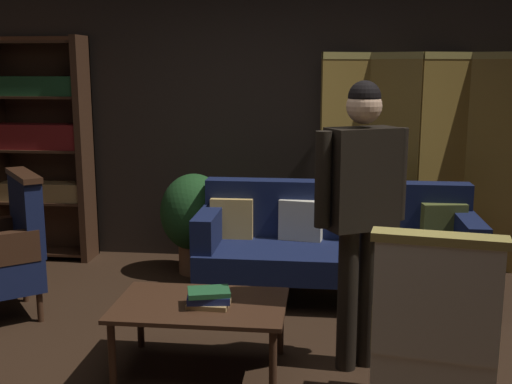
{
  "coord_description": "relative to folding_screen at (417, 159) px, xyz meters",
  "views": [
    {
      "loc": [
        0.46,
        -3.3,
        1.77
      ],
      "look_at": [
        0.0,
        0.8,
        0.95
      ],
      "focal_mm": 44.0,
      "sensor_mm": 36.0,
      "label": 1
    }
  ],
  "objects": [
    {
      "name": "ground_plane",
      "position": [
        -1.26,
        -2.25,
        -0.99
      ],
      "size": [
        10.0,
        10.0,
        0.0
      ],
      "primitive_type": "plane",
      "color": "black"
    },
    {
      "name": "coffee_table",
      "position": [
        -1.51,
        -2.14,
        -0.61
      ],
      "size": [
        1.0,
        0.64,
        0.42
      ],
      "color": "#382114",
      "rests_on": "ground_plane"
    },
    {
      "name": "book_navy_cloth",
      "position": [
        -1.45,
        -2.18,
        -0.52
      ],
      "size": [
        0.27,
        0.19,
        0.04
      ],
      "primitive_type": "cube",
      "rotation": [
        0.0,
        0.0,
        0.15
      ],
      "color": "navy",
      "rests_on": "book_tan_leather"
    },
    {
      "name": "velvet_couch",
      "position": [
        -0.71,
        -0.79,
        -0.53
      ],
      "size": [
        2.12,
        0.78,
        0.88
      ],
      "color": "#382114",
      "rests_on": "ground_plane"
    },
    {
      "name": "bookshelf",
      "position": [
        -3.41,
        -0.06,
        0.08
      ],
      "size": [
        0.9,
        0.32,
        2.05
      ],
      "color": "#382114",
      "rests_on": "ground_plane"
    },
    {
      "name": "folding_screen",
      "position": [
        0.0,
        0.0,
        0.0
      ],
      "size": [
        1.71,
        0.23,
        1.9
      ],
      "color": "olive",
      "rests_on": "ground_plane"
    },
    {
      "name": "book_green_cloth",
      "position": [
        -1.45,
        -2.18,
        -0.48
      ],
      "size": [
        0.27,
        0.22,
        0.03
      ],
      "primitive_type": "cube",
      "rotation": [
        0.0,
        0.0,
        0.25
      ],
      "color": "#1E4C28",
      "rests_on": "book_navy_cloth"
    },
    {
      "name": "potted_plant",
      "position": [
        -1.92,
        -0.36,
        -0.48
      ],
      "size": [
        0.58,
        0.58,
        0.88
      ],
      "color": "brown",
      "rests_on": "ground_plane"
    },
    {
      "name": "book_tan_leather",
      "position": [
        -1.45,
        -2.18,
        -0.55
      ],
      "size": [
        0.24,
        0.19,
        0.03
      ],
      "primitive_type": "cube",
      "rotation": [
        0.0,
        0.0,
        -0.04
      ],
      "color": "#9E7A47",
      "rests_on": "coffee_table"
    },
    {
      "name": "armchair_gilt_accent",
      "position": [
        -0.26,
        -2.6,
        -0.5
      ],
      "size": [
        0.67,
        0.66,
        1.04
      ],
      "color": "tan",
      "rests_on": "ground_plane"
    },
    {
      "name": "back_wall",
      "position": [
        -1.26,
        0.2,
        0.41
      ],
      "size": [
        7.2,
        0.1,
        2.8
      ],
      "primitive_type": "cube",
      "color": "black",
      "rests_on": "ground_plane"
    },
    {
      "name": "armchair_wing_left",
      "position": [
        -3.06,
        -1.48,
        -0.5
      ],
      "size": [
        0.81,
        0.81,
        1.04
      ],
      "color": "#382114",
      "rests_on": "ground_plane"
    },
    {
      "name": "standing_figure",
      "position": [
        -0.59,
        -1.99,
        0.04
      ],
      "size": [
        0.53,
        0.37,
        1.7
      ],
      "color": "black",
      "rests_on": "ground_plane"
    }
  ]
}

